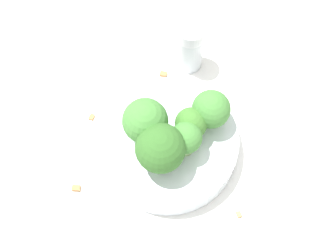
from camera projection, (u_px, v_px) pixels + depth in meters
The scene contains 12 objects.
ground_plane at pixel (168, 150), 0.60m from camera, with size 3.00×3.00×0.00m, color white.
bowl at pixel (168, 144), 0.58m from camera, with size 0.17×0.17×0.03m, color silver.
broccoli_floret_0 at pixel (211, 110), 0.55m from camera, with size 0.05×0.05×0.06m.
broccoli_floret_1 at pixel (191, 124), 0.55m from camera, with size 0.04×0.04×0.05m.
broccoli_floret_2 at pixel (160, 149), 0.52m from camera, with size 0.06×0.06×0.07m.
broccoli_floret_3 at pixel (185, 140), 0.53m from camera, with size 0.04×0.04×0.05m.
broccoli_floret_4 at pixel (145, 122), 0.54m from camera, with size 0.05×0.05×0.07m.
pepper_shaker at pixel (190, 46), 0.62m from camera, with size 0.04×0.04×0.08m.
almond_crumb_0 at pixel (91, 116), 0.62m from camera, with size 0.01×0.01×0.01m, color olive.
almond_crumb_1 at pixel (163, 73), 0.65m from camera, with size 0.01×0.01×0.01m, color olive.
almond_crumb_2 at pixel (239, 214), 0.56m from camera, with size 0.01×0.01×0.01m, color #AD7F4C.
almond_crumb_3 at pixel (76, 188), 0.57m from camera, with size 0.01×0.01×0.01m, color olive.
Camera 1 is at (-0.20, -0.14, 0.55)m, focal length 50.00 mm.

